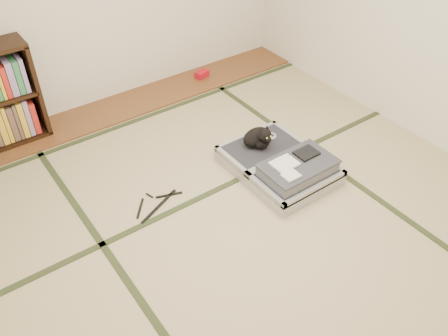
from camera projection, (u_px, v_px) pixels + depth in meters
floor at (245, 219)px, 3.63m from camera, size 4.50×4.50×0.00m
wood_strip at (127, 105)px, 4.88m from camera, size 4.00×0.50×0.02m
red_item at (202, 74)px, 5.30m from camera, size 0.17×0.12×0.07m
room_shell at (253, 39)px, 2.70m from camera, size 4.50×4.50×4.50m
tatami_borders at (209, 184)px, 3.93m from camera, size 4.00×4.50×0.01m
suitcase at (282, 166)px, 3.98m from camera, size 0.69×0.91×0.27m
cat at (259, 137)px, 4.07m from camera, size 0.30×0.31×0.25m
cable_coil at (271, 136)px, 4.23m from camera, size 0.10×0.10×0.02m
hanger at (157, 204)px, 3.75m from camera, size 0.44×0.29×0.01m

